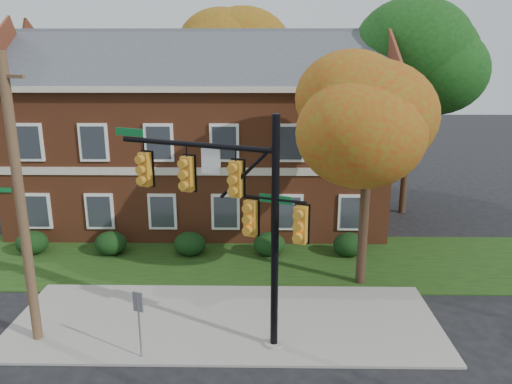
{
  "coord_description": "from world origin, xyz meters",
  "views": [
    {
      "loc": [
        1.23,
        -13.78,
        8.59
      ],
      "look_at": [
        0.97,
        3.0,
        3.93
      ],
      "focal_mm": 35.0,
      "sensor_mm": 36.0,
      "label": 1
    }
  ],
  "objects_px": {
    "hedge_center": "(190,244)",
    "tree_near_right": "(378,111)",
    "apartment_building": "(201,126)",
    "sign_post": "(139,314)",
    "hedge_far_right": "(349,245)",
    "utility_pole": "(21,205)",
    "traffic_signal": "(235,204)",
    "tree_far_rear": "(235,50)",
    "hedge_left": "(111,243)",
    "hedge_far_left": "(32,243)",
    "hedge_right": "(269,244)",
    "tree_right_rear": "(421,63)"
  },
  "relations": [
    {
      "from": "apartment_building",
      "to": "hedge_right",
      "type": "bearing_deg",
      "value": -56.33
    },
    {
      "from": "hedge_far_left",
      "to": "utility_pole",
      "type": "distance_m",
      "value": 8.52
    },
    {
      "from": "hedge_center",
      "to": "hedge_right",
      "type": "height_order",
      "value": "same"
    },
    {
      "from": "hedge_left",
      "to": "hedge_far_right",
      "type": "height_order",
      "value": "same"
    },
    {
      "from": "hedge_left",
      "to": "tree_far_rear",
      "type": "distance_m",
      "value": 16.25
    },
    {
      "from": "apartment_building",
      "to": "tree_far_rear",
      "type": "xyz_separation_m",
      "value": [
        1.34,
        7.84,
        3.86
      ]
    },
    {
      "from": "hedge_far_left",
      "to": "traffic_signal",
      "type": "relative_size",
      "value": 0.2
    },
    {
      "from": "tree_near_right",
      "to": "tree_far_rear",
      "type": "bearing_deg",
      "value": 110.27
    },
    {
      "from": "hedge_center",
      "to": "utility_pole",
      "type": "distance_m",
      "value": 8.73
    },
    {
      "from": "traffic_signal",
      "to": "utility_pole",
      "type": "height_order",
      "value": "utility_pole"
    },
    {
      "from": "hedge_center",
      "to": "tree_near_right",
      "type": "relative_size",
      "value": 0.16
    },
    {
      "from": "hedge_far_right",
      "to": "hedge_right",
      "type": "bearing_deg",
      "value": 180.0
    },
    {
      "from": "traffic_signal",
      "to": "utility_pole",
      "type": "distance_m",
      "value": 6.16
    },
    {
      "from": "apartment_building",
      "to": "tree_far_rear",
      "type": "height_order",
      "value": "tree_far_rear"
    },
    {
      "from": "hedge_far_left",
      "to": "hedge_left",
      "type": "height_order",
      "value": "same"
    },
    {
      "from": "apartment_building",
      "to": "utility_pole",
      "type": "height_order",
      "value": "apartment_building"
    },
    {
      "from": "apartment_building",
      "to": "hedge_far_right",
      "type": "relative_size",
      "value": 13.43
    },
    {
      "from": "hedge_far_right",
      "to": "traffic_signal",
      "type": "xyz_separation_m",
      "value": [
        -4.6,
        -6.68,
        3.85
      ]
    },
    {
      "from": "hedge_center",
      "to": "tree_right_rear",
      "type": "bearing_deg",
      "value": 28.37
    },
    {
      "from": "tree_right_rear",
      "to": "sign_post",
      "type": "distance_m",
      "value": 19.32
    },
    {
      "from": "apartment_building",
      "to": "tree_right_rear",
      "type": "xyz_separation_m",
      "value": [
        11.31,
        0.86,
        3.13
      ]
    },
    {
      "from": "traffic_signal",
      "to": "sign_post",
      "type": "height_order",
      "value": "traffic_signal"
    },
    {
      "from": "hedge_far_left",
      "to": "hedge_far_right",
      "type": "height_order",
      "value": "same"
    },
    {
      "from": "hedge_far_right",
      "to": "tree_right_rear",
      "type": "height_order",
      "value": "tree_right_rear"
    },
    {
      "from": "hedge_left",
      "to": "utility_pole",
      "type": "xyz_separation_m",
      "value": [
        -0.26,
        -6.86,
        3.88
      ]
    },
    {
      "from": "apartment_building",
      "to": "tree_near_right",
      "type": "xyz_separation_m",
      "value": [
        7.22,
        -8.09,
        1.68
      ]
    },
    {
      "from": "hedge_far_right",
      "to": "hedge_far_left",
      "type": "bearing_deg",
      "value": 180.0
    },
    {
      "from": "hedge_far_right",
      "to": "utility_pole",
      "type": "bearing_deg",
      "value": -147.46
    },
    {
      "from": "apartment_building",
      "to": "tree_near_right",
      "type": "height_order",
      "value": "apartment_building"
    },
    {
      "from": "tree_near_right",
      "to": "traffic_signal",
      "type": "height_order",
      "value": "tree_near_right"
    },
    {
      "from": "utility_pole",
      "to": "sign_post",
      "type": "height_order",
      "value": "utility_pole"
    },
    {
      "from": "apartment_building",
      "to": "hedge_far_left",
      "type": "distance_m",
      "value": 9.82
    },
    {
      "from": "apartment_building",
      "to": "sign_post",
      "type": "bearing_deg",
      "value": -91.32
    },
    {
      "from": "hedge_far_left",
      "to": "apartment_building",
      "type": "bearing_deg",
      "value": 36.89
    },
    {
      "from": "hedge_left",
      "to": "utility_pole",
      "type": "bearing_deg",
      "value": -92.14
    },
    {
      "from": "apartment_building",
      "to": "hedge_left",
      "type": "distance_m",
      "value": 7.73
    },
    {
      "from": "hedge_right",
      "to": "tree_right_rear",
      "type": "distance_m",
      "value": 12.5
    },
    {
      "from": "apartment_building",
      "to": "traffic_signal",
      "type": "bearing_deg",
      "value": -78.64
    },
    {
      "from": "apartment_building",
      "to": "hedge_center",
      "type": "distance_m",
      "value": 6.89
    },
    {
      "from": "hedge_center",
      "to": "sign_post",
      "type": "xyz_separation_m",
      "value": [
        -0.3,
        -7.82,
        0.93
      ]
    },
    {
      "from": "apartment_building",
      "to": "hedge_center",
      "type": "height_order",
      "value": "apartment_building"
    },
    {
      "from": "apartment_building",
      "to": "hedge_left",
      "type": "bearing_deg",
      "value": -123.67
    },
    {
      "from": "sign_post",
      "to": "hedge_center",
      "type": "bearing_deg",
      "value": 106.21
    },
    {
      "from": "hedge_right",
      "to": "sign_post",
      "type": "height_order",
      "value": "sign_post"
    },
    {
      "from": "tree_far_rear",
      "to": "utility_pole",
      "type": "height_order",
      "value": "tree_far_rear"
    },
    {
      "from": "hedge_far_right",
      "to": "tree_near_right",
      "type": "height_order",
      "value": "tree_near_right"
    },
    {
      "from": "utility_pole",
      "to": "tree_near_right",
      "type": "bearing_deg",
      "value": 39.18
    },
    {
      "from": "utility_pole",
      "to": "tree_right_rear",
      "type": "bearing_deg",
      "value": 59.76
    },
    {
      "from": "hedge_right",
      "to": "hedge_left",
      "type": "bearing_deg",
      "value": 180.0
    },
    {
      "from": "utility_pole",
      "to": "traffic_signal",
      "type": "bearing_deg",
      "value": 20.77
    }
  ]
}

